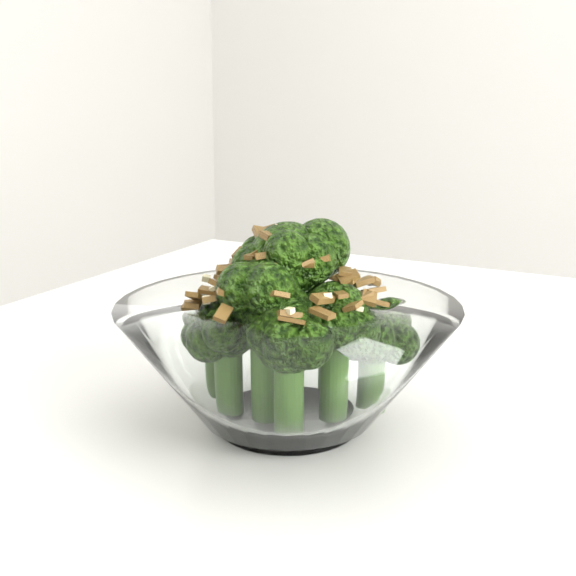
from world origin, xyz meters
The scene contains 1 object.
broccoli_dish centered at (-0.18, -0.07, 0.80)m, with size 0.20×0.20×0.13m.
Camera 1 is at (0.10, -0.48, 0.96)m, focal length 55.00 mm.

